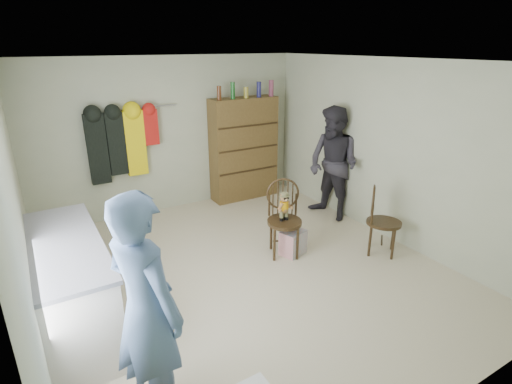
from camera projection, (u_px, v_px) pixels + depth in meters
ground_plane at (247, 272)px, 4.96m from camera, size 5.00×5.00×0.00m
room_walls at (224, 139)px, 4.84m from camera, size 5.00×5.00×5.00m
counter at (72, 285)px, 3.86m from camera, size 0.64×1.86×0.94m
chair_front at (284, 213)px, 5.23m from camera, size 0.60×0.60×1.02m
chair_far at (380, 218)px, 5.26m from camera, size 0.60×0.60×0.95m
striped_bag at (293, 242)px, 5.34m from camera, size 0.38×0.33×0.33m
person_left at (146, 311)px, 2.80m from camera, size 0.66×0.78×1.81m
person_right at (333, 164)px, 6.23m from camera, size 0.79×0.95×1.79m
dresser at (244, 149)px, 7.09m from camera, size 1.20×0.39×2.08m
coat_rack at (121, 143)px, 6.04m from camera, size 1.42×0.12×1.09m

